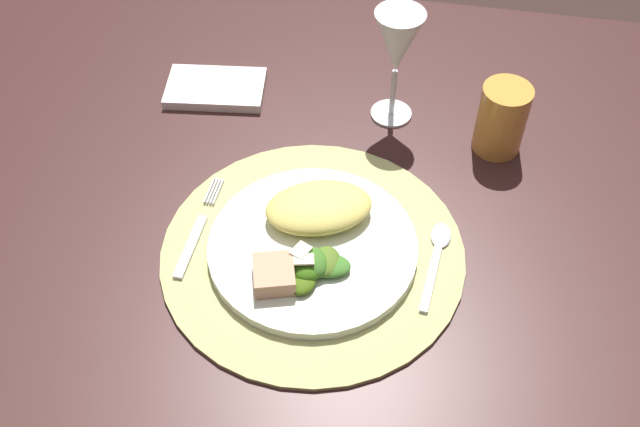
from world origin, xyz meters
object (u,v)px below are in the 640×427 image
napkin (216,88)px  fork (197,231)px  dinner_plate (313,247)px  amber_tumbler (502,119)px  dining_table (298,257)px  wine_glass (397,46)px  spoon (437,251)px

napkin → fork: bearing=-79.1°
napkin → dinner_plate: bearing=-54.0°
fork → amber_tumbler: 0.44m
dining_table → wine_glass: 0.34m
dining_table → amber_tumbler: (0.26, 0.13, 0.21)m
dining_table → fork: 0.22m
wine_glass → dinner_plate: bearing=-103.2°
dinner_plate → fork: 0.15m
fork → dining_table: bearing=44.6°
spoon → napkin: 0.44m
fork → dinner_plate: bearing=-1.0°
napkin → amber_tumbler: bearing=-5.8°
dinner_plate → spoon: 0.15m
dinner_plate → amber_tumbler: amber_tumbler is taller
dining_table → napkin: (-0.16, 0.17, 0.16)m
spoon → napkin: bearing=144.5°
dinner_plate → napkin: 0.35m
napkin → spoon: bearing=-35.5°
napkin → wine_glass: 0.29m
dining_table → wine_glass: (0.11, 0.17, 0.28)m
napkin → wine_glass: size_ratio=0.84×
napkin → wine_glass: wine_glass is taller
wine_glass → amber_tumbler: bearing=-14.6°
dinner_plate → spoon: bearing=9.7°
fork → spoon: spoon is taller
napkin → wine_glass: (0.27, -0.00, 0.12)m
spoon → wine_glass: wine_glass is taller
napkin → amber_tumbler: (0.42, -0.04, 0.04)m
amber_tumbler → fork: bearing=-147.5°
dining_table → napkin: 0.28m
napkin → amber_tumbler: amber_tumbler is taller
fork → amber_tumbler: (0.37, 0.23, 0.04)m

